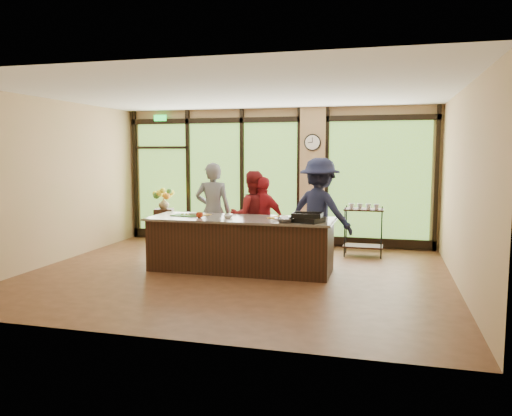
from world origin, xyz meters
The scene contains 25 objects.
floor centered at (0.00, 0.00, 0.00)m, with size 7.00×7.00×0.00m, color #4C2D1B.
ceiling centered at (0.00, 0.00, 3.00)m, with size 7.00×7.00×0.00m, color silver.
back_wall centered at (0.00, 3.00, 1.50)m, with size 7.00×7.00×0.00m, color tan.
left_wall centered at (-3.50, 0.00, 1.50)m, with size 6.00×6.00×0.00m, color tan.
right_wall centered at (3.50, 0.00, 1.50)m, with size 6.00×6.00×0.00m, color tan.
window_wall centered at (0.16, 2.95, 1.39)m, with size 6.90×0.12×3.00m.
island_base centered at (0.00, 0.30, 0.44)m, with size 3.10×1.00×0.88m, color black.
countertop centered at (0.00, 0.30, 0.90)m, with size 3.20×1.10×0.04m, color slate.
wall_clock centered at (0.85, 2.87, 2.25)m, with size 0.36×0.04×0.36m.
cook_left centered at (-0.77, 1.04, 0.93)m, with size 0.68×0.44×1.85m, color slate.
cook_midleft centered at (-0.02, 1.12, 0.85)m, with size 0.83×0.64×1.70m, color maroon.
cook_midright centered at (0.22, 1.07, 0.80)m, with size 0.93×0.39×1.59m, color #A91A21.
cook_right centered at (1.26, 1.02, 0.97)m, with size 1.25×0.72×1.94m, color #191C37.
roasting_pan centered at (1.19, 0.05, 0.96)m, with size 0.47×0.37×0.08m, color black.
mixing_bowl centered at (0.85, -0.05, 0.96)m, with size 0.31×0.31×0.08m, color silver.
cutting_board_left centered at (-1.04, 0.35, 0.93)m, with size 0.44×0.33×0.01m, color #387E2D.
cutting_board_center centered at (-0.84, 0.51, 0.93)m, with size 0.36×0.27×0.01m, color gold.
cutting_board_right centered at (0.71, 0.43, 0.93)m, with size 0.44×0.33×0.01m, color gold.
prep_bowl_near centered at (-0.90, 0.38, 0.94)m, with size 0.15×0.15×0.05m, color white.
prep_bowl_mid centered at (-0.20, 0.24, 0.94)m, with size 0.15×0.15×0.05m, color white.
prep_bowl_far centered at (0.71, 0.54, 0.94)m, with size 0.13×0.13×0.03m, color white.
red_ramekin centered at (-0.68, 0.12, 0.97)m, with size 0.12×0.12×0.09m, color #B92F12.
flower_stand centered at (-2.35, 2.25, 0.40)m, with size 0.40×0.40×0.79m, color black.
flower_vase centered at (-2.35, 2.25, 0.92)m, with size 0.23×0.23×0.24m, color olive.
bar_cart centered at (1.99, 2.08, 0.62)m, with size 0.76×0.44×1.04m.
Camera 1 is at (2.41, -7.84, 2.04)m, focal length 35.00 mm.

